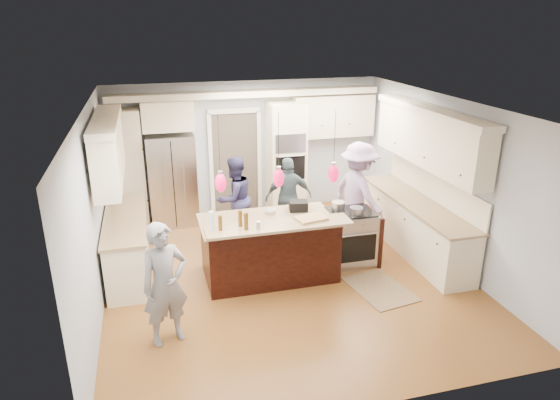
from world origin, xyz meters
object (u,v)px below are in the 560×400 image
at_px(refrigerator, 173,180).
at_px(person_bar_end, 165,284).
at_px(island_range, 351,237).
at_px(kitchen_island, 269,247).
at_px(person_far_left, 235,199).

height_order(refrigerator, person_bar_end, refrigerator).
relative_size(refrigerator, person_bar_end, 1.12).
distance_m(island_range, person_bar_end, 3.38).
bearing_deg(person_bar_end, refrigerator, 66.05).
xyz_separation_m(kitchen_island, person_bar_end, (-1.64, -1.33, 0.32)).
bearing_deg(person_bar_end, kitchen_island, 20.00).
distance_m(kitchen_island, island_range, 1.41).
distance_m(refrigerator, person_far_left, 1.47).
bearing_deg(island_range, person_bar_end, -155.29).
height_order(kitchen_island, island_range, kitchen_island).
bearing_deg(person_far_left, refrigerator, -73.52).
relative_size(kitchen_island, island_range, 2.28).
xyz_separation_m(refrigerator, person_far_left, (1.03, -1.04, -0.12)).
bearing_deg(person_far_left, person_bar_end, 35.98).
distance_m(person_bar_end, person_far_left, 3.17).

